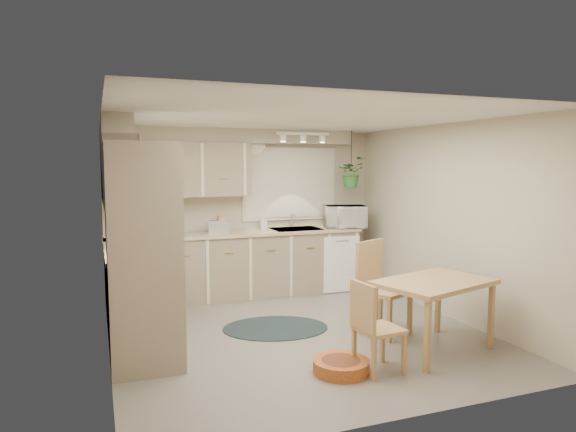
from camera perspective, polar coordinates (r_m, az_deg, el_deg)
The scene contains 35 objects.
floor at distance 5.94m, azimuth 1.00°, elevation -12.89°, with size 4.20×4.20×0.00m, color slate.
ceiling at distance 5.65m, azimuth 1.05°, elevation 10.86°, with size 4.20×4.20×0.00m, color silver.
wall_back at distance 7.65m, azimuth -4.77°, elevation 0.51°, with size 4.00×0.04×2.40m, color #AFA791.
wall_front at distance 3.82m, azimuth 12.75°, elevation -4.93°, with size 4.00×0.04×2.40m, color #AFA791.
wall_left at distance 5.28m, azimuth -19.63°, elevation -2.18°, with size 0.04×4.20×2.40m, color #AFA791.
wall_right at distance 6.66m, azimuth 17.23°, elevation -0.51°, with size 0.04×4.20×2.40m, color #AFA791.
base_cab_left at distance 6.29m, azimuth -16.78°, elevation -7.81°, with size 0.60×1.85×0.90m, color gray.
base_cab_back at distance 7.42m, azimuth -5.58°, elevation -5.52°, with size 3.60×0.60×0.90m, color gray.
counter_left at distance 6.19m, azimuth -16.81°, elevation -3.57°, with size 0.64×1.89×0.04m, color #C8B392.
counter_back at distance 7.33m, azimuth -5.60°, elevation -1.93°, with size 3.64×0.64×0.04m, color #C8B392.
oven_stack at distance 4.94m, azimuth -15.71°, elevation -4.34°, with size 0.65×0.65×2.10m, color gray.
wall_oven_face at distance 4.98m, azimuth -12.03°, elevation -4.18°, with size 0.02×0.56×0.58m, color white.
upper_cab_left at distance 6.23m, azimuth -18.38°, elevation 4.80°, with size 0.35×2.00×0.75m, color gray.
upper_cab_back at distance 7.23m, azimuth -12.11°, elevation 5.06°, with size 2.00×0.35×0.75m, color gray.
soffit_left at distance 6.25m, azimuth -18.75°, elevation 9.15°, with size 0.30×2.00×0.20m, color #AFA791.
soffit_back at distance 7.43m, azimuth -6.03°, elevation 8.84°, with size 3.60×0.30×0.20m, color #AFA791.
cooktop at distance 5.63m, azimuth -16.33°, elevation -4.23°, with size 0.52×0.58×0.02m, color white.
range_hood at distance 5.56m, azimuth -16.67°, elevation 0.38°, with size 0.40×0.60×0.14m, color white.
window_blinds at distance 7.81m, azimuth 0.22°, elevation 3.58°, with size 1.40×0.02×1.00m, color silver.
window_frame at distance 7.82m, azimuth 0.19°, elevation 3.58°, with size 1.50×0.02×1.10m, color beige.
sink at distance 7.62m, azimuth 0.93°, elevation -1.76°, with size 0.70×0.48×0.10m, color #B1B4B9.
dishwasher_front at distance 7.66m, azimuth 5.98°, elevation -5.35°, with size 0.58×0.01×0.83m, color white.
track_light_bar at distance 7.34m, azimuth 1.68°, elevation 9.14°, with size 0.80×0.04×0.04m, color white.
wall_clock at distance 7.63m, azimuth -3.68°, elevation 7.87°, with size 0.30×0.30×0.03m, color gold.
dining_table at distance 5.52m, azimuth 15.85°, elevation -10.58°, with size 1.16×0.77×0.73m, color tan.
chair_left at distance 4.87m, azimuth 10.08°, elevation -11.98°, with size 0.40×0.40×0.85m, color tan.
chair_back at distance 5.87m, azimuth 10.74°, elevation -7.92°, with size 0.49×0.49×1.04m, color tan.
braided_rug at distance 6.10m, azimuth -1.40°, elevation -12.31°, with size 1.22×0.92×0.01m, color black.
pet_bed at distance 4.91m, azimuth 5.91°, elevation -16.26°, with size 0.52×0.52×0.12m, color #C07126.
microwave at distance 7.81m, azimuth 6.35°, elevation 0.20°, with size 0.61×0.34×0.41m, color white.
soap_bottle at distance 7.59m, azimuth -2.81°, elevation -1.13°, with size 0.09×0.21×0.10m, color white.
hanging_plant at distance 7.82m, azimuth 7.01°, elevation 4.49°, with size 0.41×0.46×0.36m, color #2D6E2C.
coffee_maker at distance 7.13m, azimuth -13.26°, elevation -0.73°, with size 0.19×0.24×0.34m, color black.
toaster at distance 7.28m, azimuth -7.70°, elevation -1.17°, with size 0.28×0.16×0.17m, color #B1B4B9.
knife_block at distance 7.32m, azimuth -7.39°, elevation -0.91°, with size 0.10×0.10×0.23m, color tan.
Camera 1 is at (-2.07, -5.23, 1.90)m, focal length 32.00 mm.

